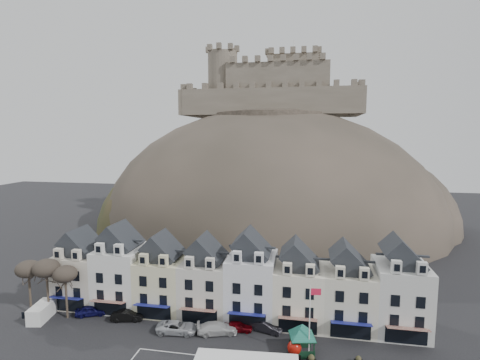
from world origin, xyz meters
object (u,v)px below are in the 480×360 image
red_buoy (294,349)px  car_navy (91,310)px  flagpole (311,318)px  white_van (42,312)px  car_black (127,316)px  car_charcoal (266,327)px  car_maroon (238,326)px  car_white (217,328)px  car_silver (177,327)px  bus_shelter (302,331)px

red_buoy → car_navy: bearing=170.4°
red_buoy → flagpole: 4.50m
white_van → car_black: (12.37, 1.82, -0.37)m
white_van → car_black: 12.50m
car_charcoal → car_maroon: bearing=115.1°
car_white → car_maroon: size_ratio=1.39×
red_buoy → car_silver: red_buoy is taller
white_van → car_silver: size_ratio=0.95×
car_navy → flagpole: bearing=-122.6°
car_white → car_black: bearing=68.9°
bus_shelter → car_black: bearing=159.9°
bus_shelter → car_white: 11.74m
red_buoy → car_white: red_buoy is taller
flagpole → car_silver: 18.36m
bus_shelter → car_white: (-11.27, 2.50, -2.17)m
car_navy → car_silver: car_silver is taller
car_maroon → flagpole: bearing=-123.0°
red_buoy → car_charcoal: red_buoy is taller
car_black → flagpole: bearing=-113.2°
bus_shelter → car_maroon: bearing=145.0°
car_maroon → car_charcoal: (3.77, 0.57, 0.05)m
car_black → car_charcoal: car_black is taller
white_van → flagpole: bearing=-14.5°
car_white → car_maroon: car_white is taller
car_navy → red_buoy: bearing=-123.2°
red_buoy → car_charcoal: (-4.00, 5.27, -0.36)m
white_van → car_white: bearing=-8.8°
car_silver → car_charcoal: bearing=-83.4°
car_navy → car_white: (19.60, -1.56, 0.04)m
bus_shelter → car_silver: 16.90m
red_buoy → white_van: white_van is taller
flagpole → car_silver: flagpole is taller
car_navy → car_black: bearing=-118.2°
red_buoy → car_maroon: red_buoy is taller
car_navy → car_charcoal: bearing=-113.2°
car_white → red_buoy: bearing=-125.2°
car_silver → flagpole: bearing=-104.2°
car_white → car_maroon: 2.88m
bus_shelter → car_white: bearing=155.6°
flagpole → red_buoy: bearing=-179.2°
white_van → car_white: 25.97m
car_navy → car_maroon: (22.23, -0.38, -0.08)m
red_buoy → flagpole: size_ratio=0.23×
bus_shelter → car_black: size_ratio=1.30×
bus_shelter → car_white: bus_shelter is taller
car_maroon → car_black: bearing=83.4°
flagpole → white_van: size_ratio=1.76×
bus_shelter → red_buoy: size_ratio=2.80×
car_silver → car_maroon: car_silver is taller
bus_shelter → flagpole: flagpole is taller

